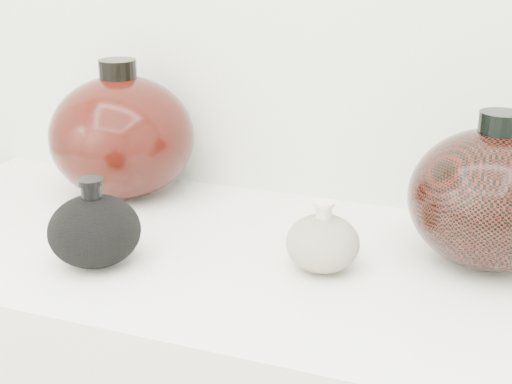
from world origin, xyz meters
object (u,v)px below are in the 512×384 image
at_px(black_gourd_vase, 94,230).
at_px(cream_gourd_vase, 323,243).
at_px(right_round_pot, 492,198).
at_px(left_round_pot, 122,136).

xyz_separation_m(black_gourd_vase, cream_gourd_vase, (0.29, 0.09, -0.01)).
bearing_deg(black_gourd_vase, cream_gourd_vase, 17.44).
relative_size(cream_gourd_vase, right_round_pot, 0.44).
height_order(left_round_pot, right_round_pot, left_round_pot).
distance_m(black_gourd_vase, cream_gourd_vase, 0.31).
bearing_deg(black_gourd_vase, left_round_pot, 112.20).
relative_size(black_gourd_vase, left_round_pot, 0.56).
bearing_deg(cream_gourd_vase, left_round_pot, 158.05).
relative_size(black_gourd_vase, right_round_pot, 0.69).
bearing_deg(left_round_pot, black_gourd_vase, -67.80).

